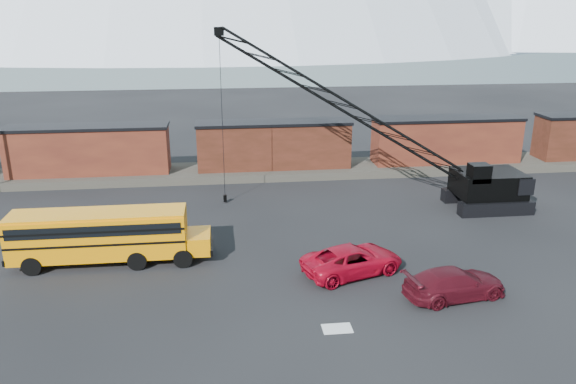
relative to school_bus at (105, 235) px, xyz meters
name	(u,v)px	position (x,y,z in m)	size (l,w,h in m)	color
ground	(313,289)	(11.52, -4.69, -1.79)	(160.00, 160.00, 0.00)	black
gravel_berm	(274,171)	(11.52, 17.31, -1.44)	(120.00, 5.00, 0.70)	#454139
boxcar_west_near	(89,150)	(-4.48, 17.31, 0.97)	(13.70, 3.10, 4.17)	#451B13
boxcar_mid	(274,145)	(11.52, 17.31, 0.97)	(13.70, 3.10, 4.17)	#522217
boxcar_east_near	(446,140)	(27.52, 17.31, 0.97)	(13.70, 3.10, 4.17)	#451B13
snow_patch	(337,328)	(12.02, -8.69, -1.78)	(1.40, 0.90, 0.02)	silver
school_bus	(105,235)	(0.00, 0.00, 0.00)	(11.65, 2.65, 3.19)	orange
red_pickup	(353,260)	(14.04, -3.05, -0.98)	(2.70, 5.85, 1.63)	#AF0820
maroon_suv	(455,283)	(18.66, -6.42, -1.00)	(2.22, 5.45, 1.58)	#490D16
crawler_crane	(351,109)	(16.31, 8.36, 5.57)	(22.82, 6.00, 13.29)	black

